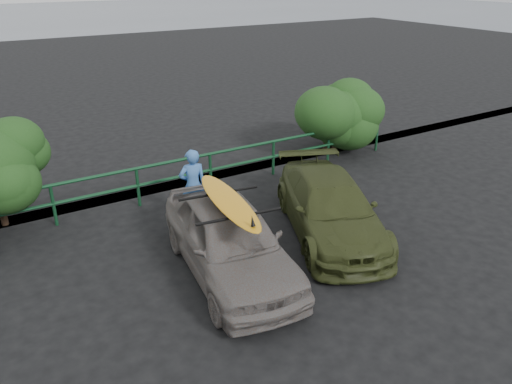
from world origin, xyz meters
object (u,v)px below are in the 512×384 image
surfboard (229,201)px  man (193,185)px  olive_vehicle (330,207)px  guardrail (176,179)px  sedan (230,240)px

surfboard → man: bearing=89.2°
olive_vehicle → surfboard: (-2.66, -0.25, 0.91)m
guardrail → olive_vehicle: olive_vehicle is taller
man → sedan: bearing=92.1°
guardrail → sedan: (-0.49, -3.82, 0.21)m
sedan → man: 2.46m
man → olive_vehicle: bearing=146.9°
sedan → surfboard: bearing=-172.4°
man → surfboard: size_ratio=0.64×
guardrail → olive_vehicle: size_ratio=3.18×
man → surfboard: bearing=92.1°
guardrail → man: man is taller
olive_vehicle → surfboard: bearing=-152.0°
olive_vehicle → surfboard: surfboard is taller
guardrail → sedan: size_ratio=3.27×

